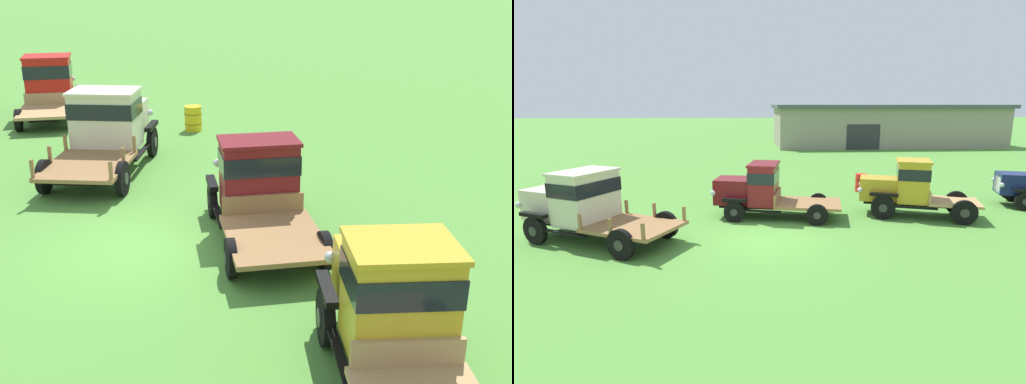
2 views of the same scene
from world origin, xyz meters
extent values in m
plane|color=#518E38|center=(0.00, 0.00, 0.00)|extent=(240.00, 240.00, 0.00)
cylinder|color=black|center=(-13.85, -1.36, 0.38)|extent=(0.79, 0.34, 0.77)
cylinder|color=#2D2D2D|center=(-13.87, -1.47, 0.38)|extent=(0.27, 0.08, 0.27)
cylinder|color=black|center=(-13.49, 0.42, 0.38)|extent=(0.79, 0.34, 0.77)
cylinder|color=#2D2D2D|center=(-13.47, 0.53, 0.38)|extent=(0.27, 0.08, 0.27)
cylinder|color=black|center=(-10.82, -1.97, 0.38)|extent=(0.79, 0.34, 0.77)
cylinder|color=#2D2D2D|center=(-10.84, -2.07, 0.38)|extent=(0.27, 0.08, 0.27)
cylinder|color=black|center=(-10.46, -0.19, 0.38)|extent=(0.79, 0.34, 0.77)
cylinder|color=#2D2D2D|center=(-10.44, -0.08, 0.38)|extent=(0.27, 0.08, 0.27)
cube|color=black|center=(-12.25, -0.75, 0.46)|extent=(4.51, 1.84, 0.12)
cube|color=red|center=(-13.88, -0.43, 1.02)|extent=(1.67, 1.53, 0.99)
cube|color=silver|center=(-14.57, -0.29, 0.97)|extent=(0.25, 0.99, 0.74)
sphere|color=silver|center=(-14.71, -0.96, 1.04)|extent=(0.20, 0.20, 0.20)
sphere|color=silver|center=(-14.44, 0.38, 1.04)|extent=(0.20, 0.20, 0.20)
cube|color=black|center=(-13.85, -1.36, 0.82)|extent=(0.90, 0.37, 0.12)
cube|color=black|center=(-13.49, 0.42, 0.82)|extent=(0.90, 0.37, 0.12)
cube|color=red|center=(-12.59, -0.69, 1.36)|extent=(1.48, 1.80, 1.68)
cube|color=black|center=(-12.59, -0.69, 1.74)|extent=(1.53, 1.84, 0.47)
cube|color=red|center=(-12.59, -0.69, 2.24)|extent=(1.61, 1.89, 0.08)
cube|color=black|center=(-12.64, -1.58, 0.44)|extent=(1.66, 0.46, 0.05)
cube|color=black|center=(-12.30, 0.16, 0.44)|extent=(1.66, 0.46, 0.05)
cube|color=tan|center=(-10.96, -1.01, 0.57)|extent=(2.46, 2.23, 0.10)
cube|color=tan|center=(-11.96, -0.81, 0.80)|extent=(0.42, 1.71, 0.44)
cylinder|color=black|center=(-7.10, -0.18, 0.45)|extent=(0.87, 0.54, 0.89)
cylinder|color=#2D2D2D|center=(-7.14, -0.27, 0.45)|extent=(0.29, 0.16, 0.31)
cylinder|color=black|center=(-6.20, 1.65, 0.45)|extent=(0.87, 0.54, 0.89)
cylinder|color=#2D2D2D|center=(-6.16, 1.73, 0.45)|extent=(0.29, 0.16, 0.31)
cylinder|color=black|center=(-4.06, -1.67, 0.45)|extent=(0.87, 0.54, 0.89)
cylinder|color=#2D2D2D|center=(-4.10, -1.76, 0.45)|extent=(0.29, 0.16, 0.31)
cylinder|color=black|center=(-3.16, 0.16, 0.45)|extent=(0.87, 0.54, 0.89)
cylinder|color=#2D2D2D|center=(-3.12, 0.24, 0.45)|extent=(0.29, 0.16, 0.31)
cube|color=black|center=(-5.18, 0.01, 0.53)|extent=(4.85, 3.14, 0.12)
cube|color=beige|center=(-6.86, 0.83, 1.08)|extent=(2.02, 1.96, 0.99)
cube|color=silver|center=(-7.53, 1.16, 1.04)|extent=(0.55, 1.03, 0.74)
sphere|color=silver|center=(-7.87, 0.48, 1.11)|extent=(0.20, 0.20, 0.20)
sphere|color=silver|center=(-7.20, 1.85, 1.11)|extent=(0.20, 0.20, 0.20)
cube|color=black|center=(-7.10, -0.18, 0.94)|extent=(1.01, 0.63, 0.12)
cube|color=black|center=(-6.20, 1.65, 0.94)|extent=(1.01, 0.63, 0.12)
cube|color=beige|center=(-5.63, 0.23, 1.38)|extent=(1.85, 2.13, 1.58)
cube|color=black|center=(-5.63, 0.23, 1.73)|extent=(1.91, 2.19, 0.44)
cube|color=beige|center=(-5.63, 0.23, 2.21)|extent=(2.00, 2.26, 0.08)
cube|color=black|center=(-5.96, -0.72, 0.51)|extent=(1.55, 0.86, 0.05)
cube|color=black|center=(-5.08, 1.07, 0.51)|extent=(1.55, 0.86, 0.05)
cube|color=olive|center=(-3.96, -0.59, 0.64)|extent=(3.18, 2.95, 0.10)
cube|color=olive|center=(-5.41, -0.95, 0.92)|extent=(0.11, 0.11, 0.45)
cube|color=olive|center=(-4.56, 0.78, 0.92)|extent=(0.11, 0.11, 0.45)
cube|color=olive|center=(-4.38, -1.46, 0.92)|extent=(0.11, 0.11, 0.45)
cube|color=olive|center=(-3.53, 0.28, 0.92)|extent=(0.11, 0.11, 0.45)
cube|color=olive|center=(-3.35, -1.96, 0.92)|extent=(0.11, 0.11, 0.45)
cube|color=olive|center=(-2.50, -0.23, 0.92)|extent=(0.11, 0.11, 0.45)
cylinder|color=black|center=(-0.98, 1.82, 0.39)|extent=(0.79, 0.32, 0.78)
cylinder|color=#2D2D2D|center=(-1.00, 1.73, 0.39)|extent=(0.27, 0.08, 0.27)
cylinder|color=black|center=(-0.61, 3.62, 0.39)|extent=(0.79, 0.32, 0.78)
cylinder|color=#2D2D2D|center=(-0.59, 3.72, 0.39)|extent=(0.27, 0.08, 0.27)
cylinder|color=black|center=(2.00, 1.20, 0.39)|extent=(0.79, 0.32, 0.78)
cylinder|color=#2D2D2D|center=(1.98, 1.11, 0.39)|extent=(0.27, 0.08, 0.27)
cylinder|color=black|center=(2.37, 3.00, 0.39)|extent=(0.79, 0.32, 0.78)
cylinder|color=#2D2D2D|center=(2.39, 3.10, 0.39)|extent=(0.27, 0.08, 0.27)
cube|color=black|center=(0.68, 2.42, 0.47)|extent=(4.52, 1.89, 0.12)
cube|color=maroon|center=(-1.00, 2.77, 1.00)|extent=(1.60, 1.54, 0.95)
cube|color=silver|center=(-1.64, 2.90, 0.96)|extent=(0.26, 1.00, 0.71)
sphere|color=silver|center=(-1.79, 2.23, 1.03)|extent=(0.20, 0.20, 0.20)
sphere|color=silver|center=(-1.50, 3.58, 1.03)|extent=(0.20, 0.20, 0.20)
cube|color=black|center=(-0.98, 1.82, 0.83)|extent=(0.91, 0.38, 0.12)
cube|color=black|center=(-0.61, 3.62, 0.83)|extent=(0.91, 0.38, 0.12)
cube|color=maroon|center=(0.15, 2.53, 1.27)|extent=(1.28, 1.78, 1.49)
cube|color=black|center=(0.15, 2.53, 1.61)|extent=(1.33, 1.82, 0.42)
cube|color=maroon|center=(0.15, 2.53, 2.06)|extent=(1.39, 1.87, 0.08)
cube|color=black|center=(0.06, 1.63, 0.45)|extent=(1.36, 0.41, 0.05)
cube|color=black|center=(0.43, 3.39, 0.45)|extent=(1.36, 0.41, 0.05)
cube|color=olive|center=(1.82, 2.18, 0.58)|extent=(2.78, 2.33, 0.10)
cube|color=olive|center=(0.66, 2.42, 0.81)|extent=(0.43, 1.72, 0.44)
cylinder|color=black|center=(4.63, 1.83, 0.45)|extent=(0.92, 0.46, 0.91)
cylinder|color=#2D2D2D|center=(4.59, 1.73, 0.45)|extent=(0.31, 0.13, 0.32)
cylinder|color=black|center=(5.14, 3.35, 0.45)|extent=(0.92, 0.46, 0.91)
cylinder|color=#2D2D2D|center=(5.17, 3.45, 0.45)|extent=(0.31, 0.13, 0.32)
cube|color=black|center=(6.10, 2.18, 0.54)|extent=(4.12, 2.13, 0.12)
cube|color=gold|center=(4.68, 2.66, 1.03)|extent=(1.69, 1.51, 0.87)
cube|color=silver|center=(4.05, 2.87, 0.99)|extent=(0.34, 0.86, 0.65)
sphere|color=silver|center=(3.85, 2.30, 1.05)|extent=(0.20, 0.20, 0.20)
sphere|color=silver|center=(4.23, 3.44, 1.05)|extent=(0.20, 0.20, 0.20)
cube|color=black|center=(4.63, 1.83, 0.96)|extent=(1.05, 0.52, 0.12)
cube|color=black|center=(5.14, 3.35, 0.96)|extent=(1.05, 0.52, 0.12)
cube|color=gold|center=(5.88, 2.25, 1.36)|extent=(1.51, 1.69, 1.53)
cube|color=black|center=(5.88, 2.25, 1.70)|extent=(1.56, 1.74, 0.43)
cube|color=gold|center=(5.88, 2.25, 2.17)|extent=(1.64, 1.79, 0.08)
cube|color=black|center=(5.73, 1.47, 0.52)|extent=(1.53, 0.63, 0.05)
cube|color=black|center=(6.23, 2.96, 0.52)|extent=(1.53, 0.63, 0.05)
cube|color=tan|center=(6.44, 2.06, 0.88)|extent=(0.56, 1.47, 0.44)
cylinder|color=gold|center=(-8.63, 3.66, 0.43)|extent=(0.59, 0.59, 0.86)
cylinder|color=#896E0F|center=(-8.63, 3.66, 0.60)|extent=(0.62, 0.62, 0.03)
cylinder|color=#896E0F|center=(-8.63, 3.66, 0.26)|extent=(0.62, 0.62, 0.03)
camera|label=1|loc=(12.30, -2.45, 5.81)|focal=45.00mm
camera|label=2|loc=(-0.60, -12.46, 4.27)|focal=28.00mm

